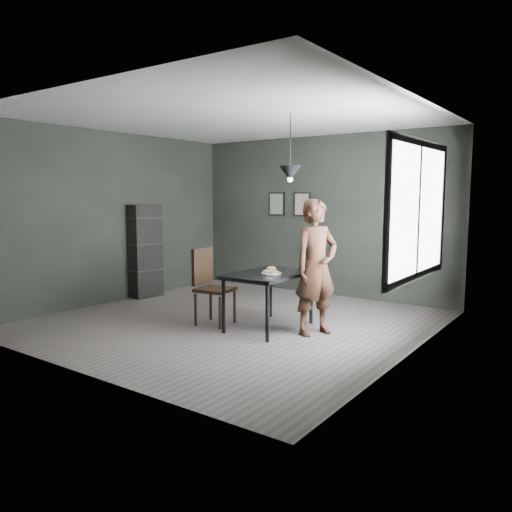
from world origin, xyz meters
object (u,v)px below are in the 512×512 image
Objects in this scene: woman at (316,267)px; wood_chair at (209,281)px; pendant_lamp at (290,173)px; white_plate at (271,274)px; shelf_unit at (145,251)px; cafe_table at (269,279)px.

woman is 1.52m from wood_chair.
wood_chair is 1.84m from pendant_lamp.
woman is (0.55, 0.20, 0.11)m from white_plate.
cafe_table is at bearing -2.80° from shelf_unit.
cafe_table is at bearing 10.44° from wood_chair.
white_plate reaches higher than cafe_table.
wood_chair is 2.25m from shelf_unit.
pendant_lamp is (-0.39, -0.02, 1.19)m from woman.
wood_chair is 1.21× the size of pendant_lamp.
cafe_table is 1.41m from pendant_lamp.
white_plate is (0.09, -0.08, 0.08)m from cafe_table.
shelf_unit is (-3.56, 0.36, -0.06)m from woman.
pendant_lamp reaches higher than shelf_unit.
pendant_lamp is (3.17, -0.37, 1.25)m from shelf_unit.
white_plate is at bearing 133.99° from woman.
pendant_lamp is at bearing 21.80° from cafe_table.
shelf_unit reaches higher than cafe_table.
woman is at bearing 10.37° from cafe_table.
white_plate is 0.13× the size of woman.
pendant_lamp is at bearing -0.31° from shelf_unit.
wood_chair is (-0.90, -0.20, -0.16)m from white_plate.
wood_chair is at bearing -167.72° from white_plate.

